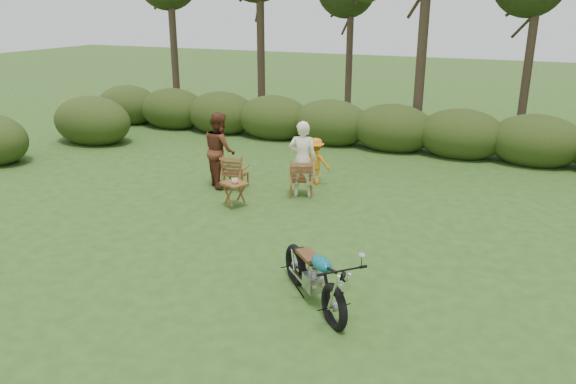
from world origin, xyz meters
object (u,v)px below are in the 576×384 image
at_px(side_table, 235,195).
at_px(cup, 235,181).
at_px(child, 315,184).
at_px(adult_a, 302,196).
at_px(motorcycle, 313,301).
at_px(adult_b, 221,185).
at_px(lawn_chair_right, 301,195).
at_px(lawn_chair_left, 236,188).

bearing_deg(side_table, cup, -44.22).
bearing_deg(child, adult_a, 96.36).
relative_size(motorcycle, adult_a, 1.11).
relative_size(motorcycle, adult_b, 1.09).
distance_m(cup, child, 2.58).
bearing_deg(child, cup, 69.76).
distance_m(cup, adult_a, 1.78).
distance_m(adult_b, child, 2.33).
bearing_deg(cup, lawn_chair_right, 55.16).
bearing_deg(motorcycle, side_table, 179.06).
bearing_deg(motorcycle, child, 155.50).
relative_size(adult_b, child, 1.56).
xyz_separation_m(motorcycle, lawn_chair_left, (-3.69, 4.30, 0.00)).
bearing_deg(side_table, child, 65.73).
distance_m(lawn_chair_right, child, 0.91).
xyz_separation_m(motorcycle, lawn_chair_right, (-2.07, 4.49, 0.00)).
bearing_deg(child, lawn_chair_left, 36.86).
relative_size(side_table, adult_a, 0.31).
bearing_deg(motorcycle, lawn_chair_right, 159.28).
height_order(lawn_chair_right, adult_b, adult_b).
distance_m(adult_a, child, 1.01).
bearing_deg(adult_a, adult_b, -12.96).
distance_m(lawn_chair_left, child, 1.96).
relative_size(motorcycle, side_table, 3.53).
bearing_deg(lawn_chair_right, side_table, 29.98).
distance_m(lawn_chair_left, adult_a, 1.69).
bearing_deg(lawn_chair_left, motorcycle, 121.94).
xyz_separation_m(motorcycle, cup, (-3.04, 3.09, 0.61)).
xyz_separation_m(motorcycle, child, (-2.07, 5.40, 0.00)).
bearing_deg(lawn_chair_right, adult_b, -18.57).
xyz_separation_m(cup, adult_a, (1.04, 1.31, -0.61)).
distance_m(lawn_chair_right, side_table, 1.71).
xyz_separation_m(lawn_chair_right, adult_b, (-2.07, -0.16, 0.00)).
xyz_separation_m(motorcycle, side_table, (-3.09, 3.14, 0.28)).
height_order(adult_a, child, adult_a).
xyz_separation_m(side_table, child, (1.02, 2.26, -0.28)).
xyz_separation_m(lawn_chair_right, adult_a, (0.07, -0.09, 0.00)).
bearing_deg(cup, motorcycle, -45.46).
bearing_deg(adult_a, cup, 36.82).
bearing_deg(lawn_chair_left, child, -154.44).
relative_size(lawn_chair_right, side_table, 1.56).
height_order(motorcycle, adult_b, adult_b).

